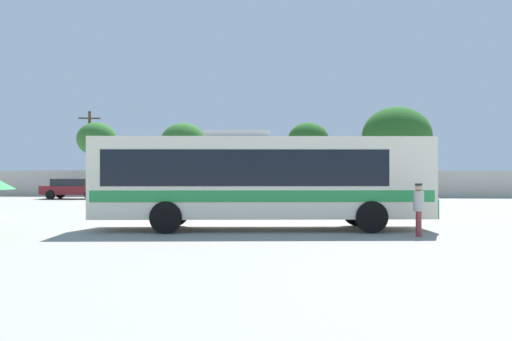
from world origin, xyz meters
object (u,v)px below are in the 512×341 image
object	(u,v)px
parked_car_third_silver	(245,188)
roadside_tree_left	(97,139)
parked_car_leftmost_maroon	(74,188)
parked_car_second_black	(153,188)
attendant_by_bus_door	(419,206)
roadside_tree_midright	(308,140)
parked_car_rightmost_grey	(350,189)
roadside_tree_right	(397,136)
roadside_tree_midleft	(183,142)
coach_bus_cream_green	(258,177)
utility_pole_near	(90,151)

from	to	relation	value
parked_car_third_silver	roadside_tree_left	xyz separation A→B (m)	(-13.25, 6.98, 3.88)
parked_car_leftmost_maroon	parked_car_second_black	bearing A→B (deg)	10.60
attendant_by_bus_door	parked_car_second_black	xyz separation A→B (m)	(-14.48, 23.27, -0.16)
parked_car_third_silver	roadside_tree_midright	world-z (taller)	roadside_tree_midright
parked_car_second_black	parked_car_third_silver	bearing A→B (deg)	-3.98
parked_car_rightmost_grey	roadside_tree_midright	size ratio (longest dim) A/B	0.72
attendant_by_bus_door	roadside_tree_left	size ratio (longest dim) A/B	0.27
roadside_tree_right	parked_car_rightmost_grey	bearing A→B (deg)	-118.16
roadside_tree_midleft	parked_car_rightmost_grey	bearing A→B (deg)	-28.40
parked_car_leftmost_maroon	coach_bus_cream_green	bearing A→B (deg)	-54.13
utility_pole_near	roadside_tree_left	world-z (taller)	utility_pole_near
coach_bus_cream_green	parked_car_leftmost_maroon	xyz separation A→B (m)	(-14.85, 20.53, -1.04)
coach_bus_cream_green	utility_pole_near	xyz separation A→B (m)	(-16.65, 28.41, 1.89)
roadside_tree_midright	roadside_tree_right	bearing A→B (deg)	-7.26
parked_car_rightmost_grey	roadside_tree_midright	distance (m)	10.27
attendant_by_bus_door	utility_pole_near	bearing A→B (deg)	125.82
roadside_tree_right	attendant_by_bus_door	bearing A→B (deg)	-97.34
parked_car_third_silver	utility_pole_near	distance (m)	16.07
roadside_tree_left	roadside_tree_midleft	xyz separation A→B (m)	(7.44, -0.29, -0.28)
roadside_tree_left	roadside_tree_midleft	bearing A→B (deg)	-2.20
coach_bus_cream_green	roadside_tree_right	bearing A→B (deg)	72.63
coach_bus_cream_green	parked_car_second_black	xyz separation A→B (m)	(-9.39, 21.55, -1.04)
parked_car_second_black	roadside_tree_midright	bearing A→B (deg)	36.37
roadside_tree_midright	roadside_tree_right	distance (m)	7.28
parked_car_second_black	roadside_tree_midleft	xyz separation A→B (m)	(0.92, 6.22, 3.58)
parked_car_third_silver	utility_pole_near	size ratio (longest dim) A/B	0.64
parked_car_third_silver	roadside_tree_right	size ratio (longest dim) A/B	0.62
coach_bus_cream_green	parked_car_leftmost_maroon	bearing A→B (deg)	125.87
coach_bus_cream_green	parked_car_rightmost_grey	size ratio (longest dim) A/B	2.67
parked_car_rightmost_grey	roadside_tree_midleft	world-z (taller)	roadside_tree_midleft
attendant_by_bus_door	roadside_tree_midright	size ratio (longest dim) A/B	0.27
parked_car_leftmost_maroon	utility_pole_near	size ratio (longest dim) A/B	0.64
parked_car_second_black	roadside_tree_midleft	bearing A→B (deg)	81.60
parked_car_leftmost_maroon	utility_pole_near	world-z (taller)	utility_pole_near
parked_car_third_silver	roadside_tree_midleft	distance (m)	9.57
parked_car_third_silver	utility_pole_near	xyz separation A→B (m)	(-14.00, 7.32, 2.94)
parked_car_leftmost_maroon	parked_car_second_black	distance (m)	5.55
parked_car_third_silver	roadside_tree_midright	size ratio (longest dim) A/B	0.74
parked_car_second_black	roadside_tree_midleft	world-z (taller)	roadside_tree_midleft
utility_pole_near	roadside_tree_right	bearing A→B (deg)	1.07
coach_bus_cream_green	attendant_by_bus_door	xyz separation A→B (m)	(5.09, -1.72, -0.88)
parked_car_third_silver	parked_car_rightmost_grey	world-z (taller)	parked_car_rightmost_grey
attendant_by_bus_door	utility_pole_near	size ratio (longest dim) A/B	0.23
parked_car_rightmost_grey	attendant_by_bus_door	bearing A→B (deg)	-88.86
coach_bus_cream_green	roadside_tree_midleft	size ratio (longest dim) A/B	1.95
parked_car_leftmost_maroon	roadside_tree_midright	size ratio (longest dim) A/B	0.74
parked_car_rightmost_grey	roadside_tree_midleft	distance (m)	15.33
utility_pole_near	roadside_tree_left	bearing A→B (deg)	-24.87
roadside_tree_midright	parked_car_leftmost_maroon	bearing A→B (deg)	-150.90
roadside_tree_midleft	roadside_tree_right	distance (m)	17.55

